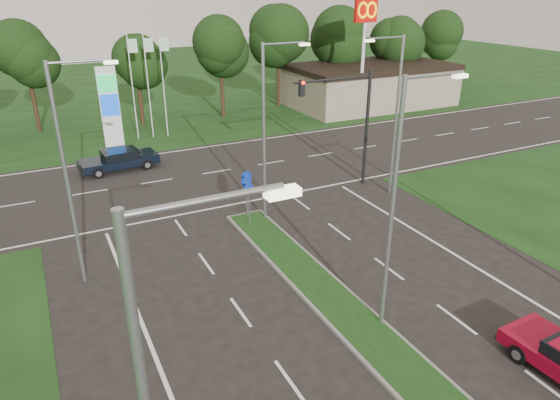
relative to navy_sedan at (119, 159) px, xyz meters
name	(u,v)px	position (x,y,z in m)	size (l,w,h in m)	color
verge_far	(117,91)	(4.64, 27.72, -0.73)	(160.00, 50.00, 0.02)	black
cross_road	(202,174)	(4.64, -3.28, -0.73)	(160.00, 12.00, 0.02)	black
median_kerb	(399,365)	(4.64, -23.28, -0.67)	(2.00, 26.00, 0.12)	slate
commercial_building	(370,85)	(26.64, 8.72, 1.27)	(16.00, 9.00, 4.00)	gray
streetlight_median_near	(398,196)	(5.64, -21.28, 4.34)	(2.53, 0.22, 9.00)	gray
streetlight_median_far	(267,125)	(5.64, -11.28, 4.34)	(2.53, 0.22, 9.00)	gray
streetlight_left_far	(70,166)	(-3.66, -13.28, 4.34)	(2.53, 0.22, 9.00)	gray
streetlight_right_far	(394,109)	(13.44, -11.28, 4.34)	(2.53, 0.22, 9.00)	gray
traffic_signal	(349,112)	(11.83, -9.28, 3.92)	(5.10, 0.42, 7.00)	black
median_signs	(247,189)	(4.64, -10.88, 0.98)	(1.16, 1.76, 2.38)	gray
gas_pylon	(112,104)	(0.85, 5.77, 2.46)	(5.80, 1.26, 8.00)	silver
mcdonalds_sign	(365,27)	(22.64, 4.69, 7.25)	(2.20, 0.47, 10.40)	silver
treeline_far	(139,42)	(4.74, 12.65, 6.10)	(6.00, 6.00, 9.90)	black
navy_sedan	(119,159)	(0.00, 0.00, 0.00)	(5.12, 2.44, 1.37)	black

